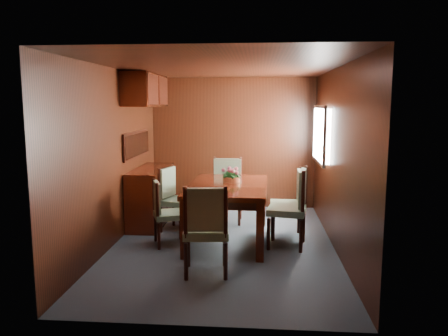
# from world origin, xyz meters

# --- Properties ---
(ground) EXTENTS (4.50, 4.50, 0.00)m
(ground) POSITION_xyz_m (0.00, 0.00, 0.00)
(ground) COLOR #313A42
(ground) RESTS_ON ground
(room_shell) EXTENTS (3.06, 4.52, 2.41)m
(room_shell) POSITION_xyz_m (-0.10, 0.33, 1.63)
(room_shell) COLOR black
(room_shell) RESTS_ON ground
(sideboard) EXTENTS (0.48, 1.40, 0.90)m
(sideboard) POSITION_xyz_m (-1.25, 1.00, 0.45)
(sideboard) COLOR #381107
(sideboard) RESTS_ON ground
(dining_table) EXTENTS (1.12, 1.75, 0.81)m
(dining_table) POSITION_xyz_m (0.05, 0.18, 0.70)
(dining_table) COLOR #381107
(dining_table) RESTS_ON ground
(chair_left_near) EXTENTS (0.53, 0.54, 0.90)m
(chair_left_near) POSITION_xyz_m (-0.80, -0.08, 0.50)
(chair_left_near) COLOR black
(chair_left_near) RESTS_ON ground
(chair_left_far) EXTENTS (0.56, 0.57, 0.98)m
(chair_left_far) POSITION_xyz_m (-0.81, 0.64, 0.54)
(chair_left_far) COLOR black
(chair_left_far) RESTS_ON ground
(chair_right_near) EXTENTS (0.57, 0.59, 1.08)m
(chair_right_near) POSITION_xyz_m (0.94, -0.01, 0.60)
(chair_right_near) COLOR black
(chair_right_near) RESTS_ON ground
(chair_right_far) EXTENTS (0.47, 0.48, 1.00)m
(chair_right_far) POSITION_xyz_m (0.96, 0.42, 0.56)
(chair_right_far) COLOR black
(chair_right_far) RESTS_ON ground
(chair_head) EXTENTS (0.54, 0.53, 1.05)m
(chair_head) POSITION_xyz_m (-0.10, -1.12, 0.58)
(chair_head) COLOR black
(chair_head) RESTS_ON ground
(chair_foot) EXTENTS (0.50, 0.48, 1.04)m
(chair_foot) POSITION_xyz_m (-0.04, 1.23, 0.58)
(chair_foot) COLOR black
(chair_foot) RESTS_ON ground
(flower_centerpiece) EXTENTS (0.26, 0.26, 0.26)m
(flower_centerpiece) POSITION_xyz_m (0.09, 0.37, 0.94)
(flower_centerpiece) COLOR #B26336
(flower_centerpiece) RESTS_ON dining_table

